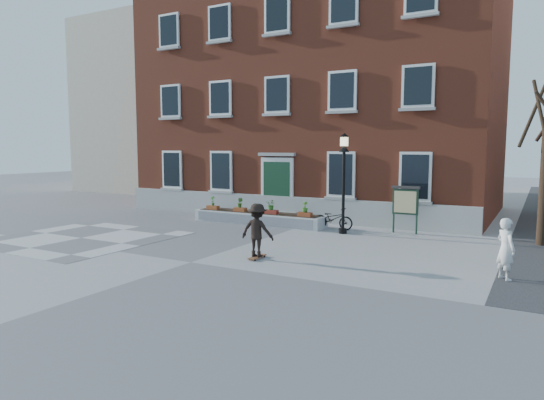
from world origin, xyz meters
The scene contains 10 objects.
ground centered at (0.00, 0.00, 0.00)m, with size 100.00×100.00×0.00m, color gray.
checker_patch centered at (-6.00, 1.00, 0.01)m, with size 6.00×6.00×0.01m, color #5D5D60.
distant_building centered at (-18.00, 20.00, 6.50)m, with size 10.00×12.00×13.00m, color beige.
bicycle centered at (1.44, 7.48, 0.45)m, with size 0.59×1.70×0.89m, color black.
bystander centered at (8.21, 2.50, 0.80)m, with size 0.58×0.38×1.60m, color silver.
brick_building centered at (-2.00, 13.98, 6.30)m, with size 18.40×10.85×12.60m.
planter_assembly centered at (-1.99, 7.18, 0.31)m, with size 6.20×1.12×1.15m.
lamp_post centered at (2.15, 6.76, 2.54)m, with size 0.40×0.40×3.93m.
notice_board centered at (4.27, 7.98, 1.26)m, with size 1.10×0.16×1.87m.
skateboarder centered at (1.47, 1.37, 0.88)m, with size 1.09×0.78×1.70m.
Camera 1 is at (8.98, -11.02, 3.38)m, focal length 32.00 mm.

